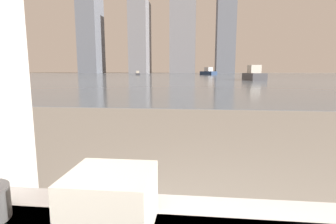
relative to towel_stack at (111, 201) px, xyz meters
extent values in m
cube|color=silver|center=(0.00, 0.00, -0.06)|extent=(0.22, 0.21, 0.04)
cube|color=silver|center=(0.00, 0.00, -0.02)|extent=(0.22, 0.21, 0.04)
cube|color=silver|center=(0.00, 0.00, 0.02)|extent=(0.22, 0.21, 0.04)
cube|color=silver|center=(0.00, 0.00, 0.06)|extent=(0.22, 0.21, 0.04)
cube|color=slate|center=(0.12, 61.12, -0.64)|extent=(180.00, 110.00, 0.01)
cube|color=#4C4C51|center=(6.36, 28.45, -0.26)|extent=(1.81, 4.35, 0.74)
cube|color=silver|center=(6.36, 28.45, 0.53)|extent=(1.19, 1.68, 0.85)
cube|color=navy|center=(3.20, 65.82, -0.19)|extent=(4.19, 5.21, 0.89)
cube|color=silver|center=(3.20, 65.82, 0.76)|extent=(2.09, 2.28, 1.01)
cube|color=#2D2D33|center=(-13.16, 59.00, -0.40)|extent=(1.56, 2.84, 0.47)
cube|color=#B2A893|center=(-13.16, 59.00, 0.11)|extent=(0.90, 1.14, 0.54)
cube|color=#4C4C51|center=(3.64, 75.94, -0.24)|extent=(2.43, 4.76, 0.80)
cube|color=silver|center=(3.64, 75.94, 0.62)|extent=(1.45, 1.89, 0.91)
cube|color=#2D2D33|center=(-16.37, 21.23, -0.26)|extent=(2.37, 4.45, 0.74)
cube|color=#B2A893|center=(-16.37, 21.23, 0.53)|extent=(1.39, 1.78, 0.85)
cube|color=slate|center=(-24.82, 117.12, 14.95)|extent=(7.79, 13.50, 31.18)
camera|label=1|loc=(0.22, -0.63, 0.34)|focal=28.00mm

